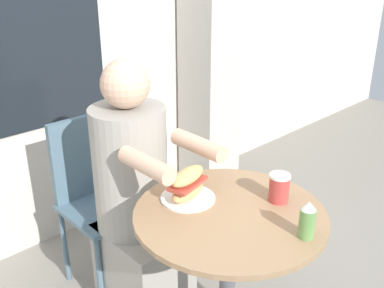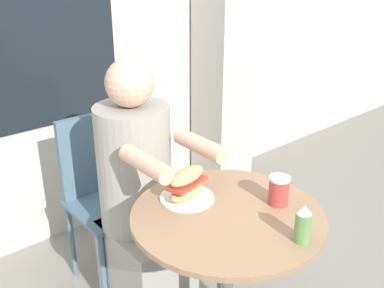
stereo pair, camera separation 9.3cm
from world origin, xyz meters
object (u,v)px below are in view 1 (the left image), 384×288
object	(u,v)px
diner_chair	(95,187)
condiment_bottle	(307,220)
cafe_table	(228,259)
drink_cup	(279,188)
seated_diner	(137,212)
sandwich_on_plate	(188,186)

from	to	relation	value
diner_chair	condiment_bottle	bearing A→B (deg)	95.04
cafe_table	diner_chair	bearing A→B (deg)	91.61
drink_cup	seated_diner	bearing A→B (deg)	109.62
sandwich_on_plate	drink_cup	size ratio (longest dim) A/B	1.89
drink_cup	condiment_bottle	size ratio (longest dim) A/B	0.83
diner_chair	seated_diner	world-z (taller)	seated_diner
condiment_bottle	diner_chair	bearing A→B (deg)	94.38
condiment_bottle	seated_diner	bearing A→B (deg)	96.38
drink_cup	condiment_bottle	xyz separation A→B (m)	(-0.12, -0.20, 0.01)
sandwich_on_plate	condiment_bottle	xyz separation A→B (m)	(0.11, -0.44, 0.01)
seated_diner	condiment_bottle	xyz separation A→B (m)	(0.09, -0.79, 0.28)
cafe_table	sandwich_on_plate	distance (m)	0.31
seated_diner	drink_cup	size ratio (longest dim) A/B	11.31
drink_cup	condiment_bottle	bearing A→B (deg)	-121.87
seated_diner	sandwich_on_plate	distance (m)	0.45
seated_diner	condiment_bottle	world-z (taller)	seated_diner
sandwich_on_plate	condiment_bottle	distance (m)	0.45
seated_diner	drink_cup	xyz separation A→B (m)	(0.21, -0.59, 0.28)
diner_chair	sandwich_on_plate	bearing A→B (deg)	88.90
seated_diner	cafe_table	bearing A→B (deg)	93.49
cafe_table	diner_chair	size ratio (longest dim) A/B	0.87
diner_chair	condiment_bottle	size ratio (longest dim) A/B	6.69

